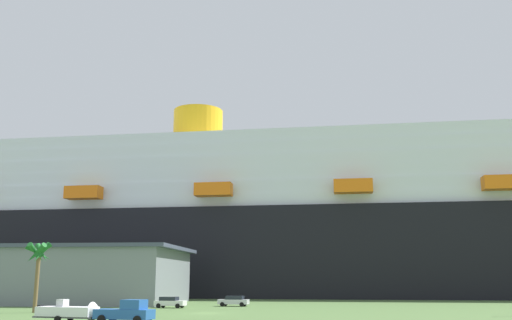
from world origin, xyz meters
name	(u,v)px	position (x,y,z in m)	size (l,w,h in m)	color
ground_plane	(246,303)	(0.00, 30.00, 0.00)	(600.00, 600.00, 0.00)	#4C6B38
cruise_ship	(363,228)	(22.02, 66.30, 15.93)	(301.71, 39.16, 54.12)	black
terminal_building	(12,275)	(-40.85, 23.90, 4.79)	(61.97, 28.23, 9.53)	slate
pickup_truck	(127,312)	(-3.83, -16.91, 1.04)	(5.83, 2.92, 2.20)	#2659A5
small_boat_on_trailer	(74,312)	(-9.57, -16.06, 0.96)	(8.31, 3.00, 2.15)	#595960
palm_tree	(39,257)	(-21.51, -2.05, 6.81)	(3.55, 3.33, 8.78)	brown
parked_car_silver_sedan	(234,301)	(0.02, 18.01, 0.83)	(4.75, 2.36, 1.58)	silver
parked_car_white_van	(170,302)	(-8.32, 12.00, 0.83)	(4.57, 2.34, 1.58)	white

